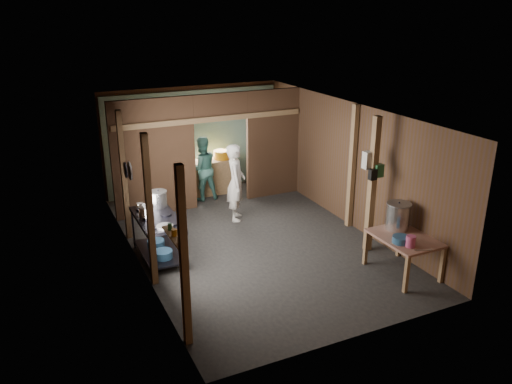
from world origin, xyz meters
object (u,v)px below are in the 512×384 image
gas_range (158,238)px  prep_table (403,255)px  stock_pot (398,217)px  yellow_tub (221,155)px  cook (236,182)px  pink_bucket (411,241)px  stove_pot_large (159,199)px

gas_range → prep_table: (3.71, -2.31, -0.08)m
stock_pot → yellow_tub: (-1.40, 4.93, 0.03)m
gas_range → cook: size_ratio=0.85×
gas_range → cook: 2.38m
pink_bucket → cook: cook is taller
yellow_tub → cook: size_ratio=0.22×
stove_pot_large → stock_pot: stock_pot is taller
gas_range → pink_bucket: size_ratio=7.56×
stove_pot_large → yellow_tub: bearing=47.8°
yellow_tub → cook: cook is taller
prep_table → yellow_tub: yellow_tub is taller
stove_pot_large → gas_range: bearing=-110.0°
stock_pot → pink_bucket: size_ratio=2.65×
stock_pot → cook: 3.60m
prep_table → stock_pot: 0.68m
pink_bucket → yellow_tub: yellow_tub is taller
pink_bucket → cook: size_ratio=0.11×
prep_table → cook: cook is taller
stove_pot_large → stock_pot: 4.39m
prep_table → yellow_tub: bearing=103.8°
pink_bucket → stock_pot: bearing=67.3°
gas_range → pink_bucket: (3.54, -2.64, 0.36)m
prep_table → yellow_tub: size_ratio=3.09×
prep_table → cook: (-1.67, 3.47, 0.50)m
stock_pot → pink_bucket: 0.73m
gas_range → yellow_tub: yellow_tub is taller
pink_bucket → stove_pot_large: bearing=137.2°
cook → yellow_tub: bearing=11.2°
cook → stove_pot_large: bearing=133.1°
gas_range → pink_bucket: pink_bucket is taller
stove_pot_large → pink_bucket: bearing=-42.8°
prep_table → stock_pot: size_ratio=2.32×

